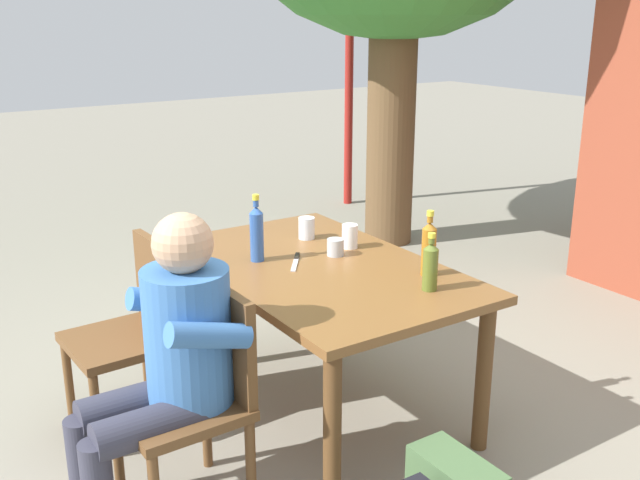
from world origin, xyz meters
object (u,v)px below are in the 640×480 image
object	(u,v)px
person_in_white_shirt	(169,355)
cup_glass	(307,228)
cup_steel	(335,247)
chair_near_left	(135,325)
cup_white	(350,236)
bottle_amber	(429,248)
table_knife	(296,261)
bottle_blue	(257,232)
bottle_olive	(430,266)
dining_table	(320,283)
chair_near_right	(199,388)

from	to	relation	value
person_in_white_shirt	cup_glass	distance (m)	1.28
person_in_white_shirt	cup_steel	bearing A→B (deg)	112.29
chair_near_left	cup_white	size ratio (longest dim) A/B	7.38
bottle_amber	cup_glass	distance (m)	0.77
cup_glass	table_knife	size ratio (longest dim) A/B	0.54
bottle_blue	bottle_olive	xyz separation A→B (m)	(0.72, 0.42, -0.03)
bottle_olive	cup_white	size ratio (longest dim) A/B	2.11
dining_table	bottle_blue	world-z (taller)	bottle_blue
cup_steel	bottle_olive	bearing A→B (deg)	7.43
dining_table	chair_near_right	distance (m)	0.86
cup_steel	table_knife	world-z (taller)	cup_steel
person_in_white_shirt	table_knife	bearing A→B (deg)	118.62
chair_near_right	bottle_olive	distance (m)	1.06
cup_white	cup_glass	bearing A→B (deg)	-158.65
person_in_white_shirt	bottle_blue	size ratio (longest dim) A/B	3.71
bottle_blue	cup_glass	world-z (taller)	bottle_blue
dining_table	table_knife	size ratio (longest dim) A/B	7.44
bottle_amber	bottle_olive	world-z (taller)	bottle_amber
bottle_amber	dining_table	bearing A→B (deg)	-138.49
bottle_olive	cup_steel	world-z (taller)	bottle_olive
chair_near_left	bottle_olive	distance (m)	1.35
dining_table	chair_near_left	bearing A→B (deg)	-114.17
bottle_olive	bottle_amber	bearing A→B (deg)	141.03
bottle_amber	cup_white	bearing A→B (deg)	-172.53
cup_white	cup_steel	distance (m)	0.14
chair_near_right	cup_glass	size ratio (longest dim) A/B	7.87
table_knife	person_in_white_shirt	bearing A→B (deg)	-61.38
bottle_blue	cup_white	distance (m)	0.49
bottle_amber	bottle_blue	xyz separation A→B (m)	(-0.58, -0.54, 0.01)
bottle_olive	table_knife	world-z (taller)	bottle_olive
chair_near_left	bottle_amber	world-z (taller)	bottle_amber
dining_table	bottle_blue	distance (m)	0.38
person_in_white_shirt	cup_white	world-z (taller)	person_in_white_shirt
cup_steel	bottle_amber	bearing A→B (deg)	23.33
cup_glass	table_knife	world-z (taller)	cup_glass
dining_table	cup_glass	size ratio (longest dim) A/B	13.81
cup_glass	cup_steel	world-z (taller)	cup_glass
cup_steel	cup_white	bearing A→B (deg)	115.03
bottle_blue	table_knife	distance (m)	0.22
person_in_white_shirt	bottle_amber	xyz separation A→B (m)	(0.03, 1.21, 0.20)
chair_near_right	cup_steel	xyz separation A→B (m)	(-0.42, 0.91, 0.28)
bottle_blue	cup_white	size ratio (longest dim) A/B	2.70
bottle_blue	chair_near_right	bearing A→B (deg)	-45.37
chair_near_right	cup_glass	distance (m)	1.22
table_knife	cup_glass	bearing A→B (deg)	139.78
cup_steel	cup_glass	bearing A→B (deg)	174.42
chair_near_left	bottle_olive	size ratio (longest dim) A/B	3.50
bottle_blue	bottle_amber	bearing A→B (deg)	42.83
dining_table	cup_steel	bearing A→B (deg)	118.47
dining_table	table_knife	bearing A→B (deg)	-145.29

